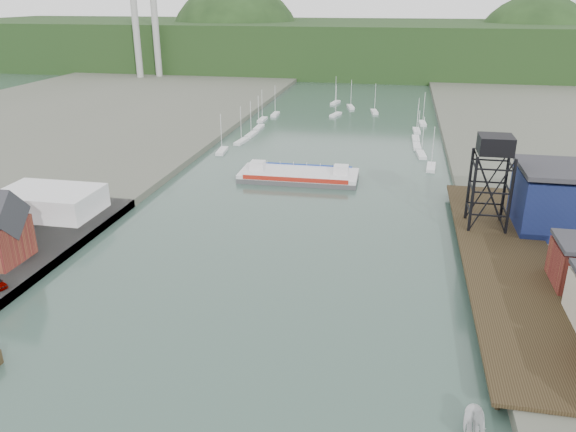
% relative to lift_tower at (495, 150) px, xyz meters
% --- Properties ---
extents(east_pier, '(14.00, 70.00, 2.45)m').
position_rel_lift_tower_xyz_m(east_pier, '(2.00, -13.00, -13.75)').
color(east_pier, black).
rests_on(east_pier, ground).
extents(white_shed, '(18.00, 12.00, 4.50)m').
position_rel_lift_tower_xyz_m(white_shed, '(-79.00, -8.00, -11.80)').
color(white_shed, silver).
rests_on(white_shed, west_quay).
extents(lift_tower, '(6.50, 6.50, 16.00)m').
position_rel_lift_tower_xyz_m(lift_tower, '(0.00, 0.00, 0.00)').
color(lift_tower, black).
rests_on(lift_tower, east_pier).
extents(marina_sailboats, '(57.71, 92.65, 0.90)m').
position_rel_lift_tower_xyz_m(marina_sailboats, '(-34.92, 80.46, -15.30)').
color(marina_sailboats, silver).
rests_on(marina_sailboats, ground).
extents(smokestacks, '(11.20, 8.20, 60.00)m').
position_rel_lift_tower_xyz_m(smokestacks, '(-141.00, 174.50, 14.35)').
color(smokestacks, '#9E9E99').
rests_on(smokestacks, ground).
extents(distant_hills, '(500.00, 120.00, 80.00)m').
position_rel_lift_tower_xyz_m(distant_hills, '(-38.98, 243.35, -5.27)').
color(distant_hills, black).
rests_on(distant_hills, ground).
extents(chain_ferry, '(27.14, 11.43, 3.88)m').
position_rel_lift_tower_xyz_m(chain_ferry, '(-37.77, 26.02, -14.53)').
color(chain_ferry, '#444547').
rests_on(chain_ferry, ground).
extents(motorboat, '(2.66, 5.58, 2.08)m').
position_rel_lift_tower_xyz_m(motorboat, '(-6.88, -50.59, -14.61)').
color(motorboat, silver).
rests_on(motorboat, ground).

